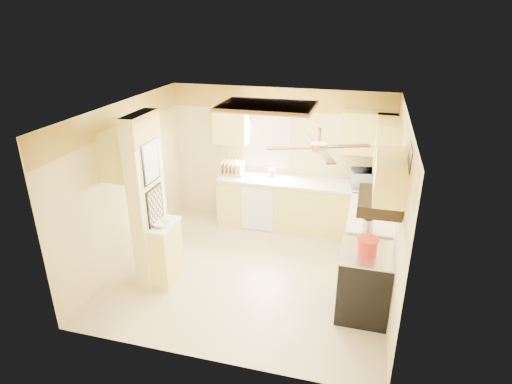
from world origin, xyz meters
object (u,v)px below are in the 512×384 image
(stove, at_px, (364,282))
(kettle, at_px, (368,225))
(bowl, at_px, (161,224))
(dutch_oven, at_px, (367,245))
(microwave, at_px, (367,179))

(stove, height_order, kettle, kettle)
(stove, relative_size, bowl, 3.96)
(dutch_oven, distance_m, kettle, 0.46)
(stove, relative_size, kettle, 3.73)
(microwave, bearing_deg, bowl, 29.73)
(stove, xyz_separation_m, kettle, (-0.02, 0.47, 0.59))
(stove, bearing_deg, microwave, 92.01)
(microwave, bearing_deg, dutch_oven, 82.11)
(microwave, distance_m, kettle, 1.70)
(dutch_oven, bearing_deg, kettle, 91.08)
(bowl, bearing_deg, dutch_oven, 1.68)
(bowl, relative_size, kettle, 0.94)
(stove, bearing_deg, bowl, -178.52)
(stove, distance_m, dutch_oven, 0.55)
(stove, distance_m, bowl, 2.86)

